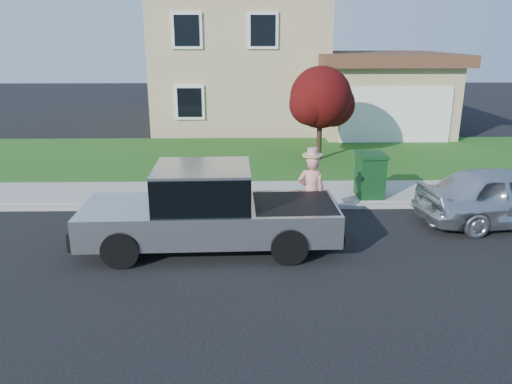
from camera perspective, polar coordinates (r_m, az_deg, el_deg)
ground at (r=10.57m, az=-2.55°, el=-7.13°), size 80.00×80.00×0.00m
curb at (r=13.26m, az=2.06°, el=-1.64°), size 40.00×0.20×0.12m
sidewalk at (r=14.29m, az=1.82°, el=-0.14°), size 40.00×2.00×0.15m
lawn at (r=18.63m, az=1.13°, el=3.96°), size 40.00×7.00×0.10m
house at (r=26.04m, az=1.20°, el=14.74°), size 14.00×11.30×6.85m
pickup_truck at (r=10.62m, az=-5.40°, el=-2.14°), size 5.57×2.16×1.81m
woman at (r=11.84m, az=6.32°, el=0.23°), size 0.68×0.49×1.92m
sedan at (r=13.37m, az=26.65°, el=-0.43°), size 4.35×2.15×1.43m
ornamental_tree at (r=17.98m, az=7.51°, el=10.35°), size 2.41×2.18×3.31m
trash_bin at (r=13.98m, az=12.92°, el=1.94°), size 0.77×0.88×1.20m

